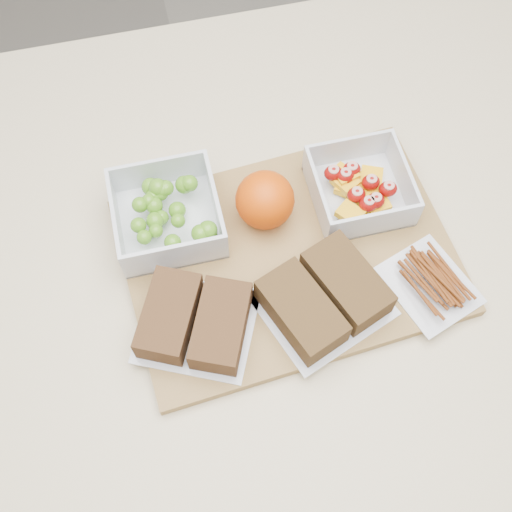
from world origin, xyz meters
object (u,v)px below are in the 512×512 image
object	(u,v)px
cutting_board	(289,257)
sandwich_bag_center	(324,297)
orange	(265,200)
pretzel_bag	(431,281)
grape_container	(168,213)
sandwich_bag_left	(195,321)
fruit_container	(359,189)

from	to	relation	value
cutting_board	sandwich_bag_center	distance (m)	0.09
cutting_board	orange	world-z (taller)	orange
sandwich_bag_center	pretzel_bag	world-z (taller)	sandwich_bag_center
cutting_board	pretzel_bag	world-z (taller)	pretzel_bag
grape_container	pretzel_bag	world-z (taller)	grape_container
sandwich_bag_left	pretzel_bag	xyz separation A→B (m)	(0.30, -0.01, -0.01)
sandwich_bag_center	orange	bearing A→B (deg)	105.79
orange	pretzel_bag	world-z (taller)	orange
cutting_board	fruit_container	world-z (taller)	fruit_container
grape_container	orange	distance (m)	0.13
cutting_board	sandwich_bag_left	size ratio (longest dim) A/B	2.36
orange	sandwich_bag_center	xyz separation A→B (m)	(0.04, -0.14, -0.02)
cutting_board	orange	bearing A→B (deg)	100.59
grape_container	sandwich_bag_center	bearing A→B (deg)	-44.05
fruit_container	orange	size ratio (longest dim) A/B	1.61
grape_container	sandwich_bag_left	size ratio (longest dim) A/B	0.76
cutting_board	pretzel_bag	bearing A→B (deg)	-31.79
pretzel_bag	sandwich_bag_center	bearing A→B (deg)	177.48
cutting_board	orange	distance (m)	0.08
cutting_board	sandwich_bag_left	bearing A→B (deg)	-156.67
orange	cutting_board	bearing A→B (deg)	-75.02
fruit_container	sandwich_bag_left	size ratio (longest dim) A/B	0.70
sandwich_bag_left	sandwich_bag_center	world-z (taller)	sandwich_bag_center
grape_container	fruit_container	size ratio (longest dim) A/B	1.09
cutting_board	sandwich_bag_center	bearing A→B (deg)	-77.95
cutting_board	grape_container	xyz separation A→B (m)	(-0.14, 0.08, 0.03)
cutting_board	pretzel_bag	size ratio (longest dim) A/B	3.02
sandwich_bag_left	pretzel_bag	size ratio (longest dim) A/B	1.28
grape_container	sandwich_bag_center	distance (m)	0.23
fruit_container	sandwich_bag_left	xyz separation A→B (m)	(-0.25, -0.14, 0.00)
grape_container	orange	world-z (taller)	orange
orange	sandwich_bag_left	xyz separation A→B (m)	(-0.12, -0.14, -0.02)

